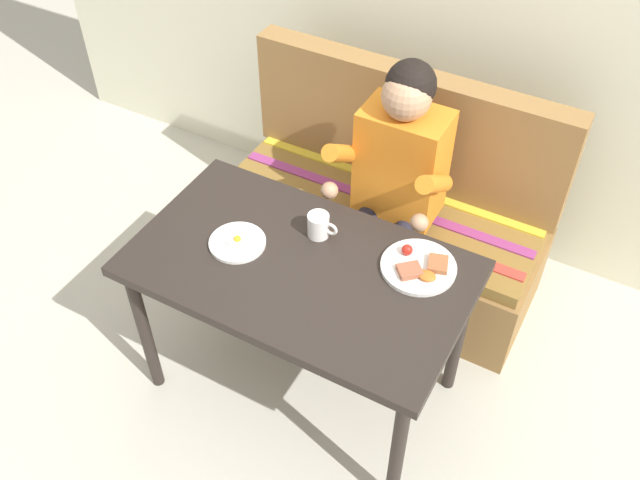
% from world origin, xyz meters
% --- Properties ---
extents(ground_plane, '(8.00, 8.00, 0.00)m').
position_xyz_m(ground_plane, '(0.00, 0.00, 0.00)').
color(ground_plane, beige).
extents(table, '(1.20, 0.70, 0.73)m').
position_xyz_m(table, '(0.00, 0.00, 0.65)').
color(table, black).
rests_on(table, ground).
extents(couch, '(1.44, 0.56, 1.00)m').
position_xyz_m(couch, '(0.00, 0.76, 0.33)').
color(couch, olive).
rests_on(couch, ground).
extents(person, '(0.45, 0.61, 1.21)m').
position_xyz_m(person, '(0.09, 0.59, 0.74)').
color(person, orange).
rests_on(person, ground).
extents(plate_breakfast, '(0.27, 0.27, 0.05)m').
position_xyz_m(plate_breakfast, '(0.38, 0.18, 0.74)').
color(plate_breakfast, white).
rests_on(plate_breakfast, table).
extents(plate_eggs, '(0.21, 0.21, 0.04)m').
position_xyz_m(plate_eggs, '(-0.25, -0.02, 0.74)').
color(plate_eggs, white).
rests_on(plate_eggs, table).
extents(coffee_mug, '(0.12, 0.08, 0.09)m').
position_xyz_m(coffee_mug, '(-0.01, 0.16, 0.78)').
color(coffee_mug, white).
rests_on(coffee_mug, table).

